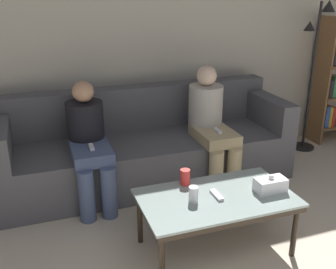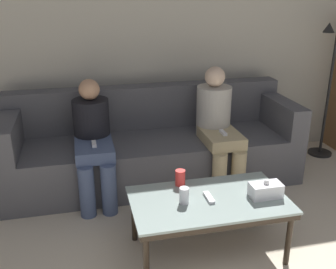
# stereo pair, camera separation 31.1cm
# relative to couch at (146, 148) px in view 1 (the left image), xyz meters

# --- Properties ---
(wall_back) EXTENTS (12.00, 0.06, 2.60)m
(wall_back) POSITION_rel_couch_xyz_m (0.00, 0.51, 0.98)
(wall_back) COLOR #B7B2A3
(wall_back) RESTS_ON ground_plane
(couch) EXTENTS (2.75, 0.87, 0.87)m
(couch) POSITION_rel_couch_xyz_m (0.00, 0.00, 0.00)
(couch) COLOR #515156
(couch) RESTS_ON ground_plane
(coffee_table) EXTENTS (1.08, 0.61, 0.43)m
(coffee_table) POSITION_rel_couch_xyz_m (0.15, -1.25, 0.07)
(coffee_table) COLOR #8C9E99
(coffee_table) RESTS_ON ground_plane
(cup_near_left) EXTENTS (0.07, 0.07, 0.12)m
(cup_near_left) POSITION_rel_couch_xyz_m (0.01, -1.01, 0.17)
(cup_near_left) COLOR red
(cup_near_left) RESTS_ON coffee_table
(cup_near_right) EXTENTS (0.06, 0.06, 0.11)m
(cup_near_right) POSITION_rel_couch_xyz_m (-0.03, -1.26, 0.17)
(cup_near_right) COLOR silver
(cup_near_right) RESTS_ON coffee_table
(tissue_box) EXTENTS (0.22, 0.12, 0.13)m
(tissue_box) POSITION_rel_couch_xyz_m (0.54, -1.31, 0.16)
(tissue_box) COLOR white
(tissue_box) RESTS_ON coffee_table
(game_remote) EXTENTS (0.04, 0.15, 0.02)m
(game_remote) POSITION_rel_couch_xyz_m (0.15, -1.25, 0.12)
(game_remote) COLOR white
(game_remote) RESTS_ON coffee_table
(standing_lamp) EXTENTS (0.31, 0.26, 1.66)m
(standing_lamp) POSITION_rel_couch_xyz_m (1.98, 0.14, 0.70)
(standing_lamp) COLOR black
(standing_lamp) RESTS_ON ground_plane
(seated_person_left_end) EXTENTS (0.32, 0.69, 1.05)m
(seated_person_left_end) POSITION_rel_couch_xyz_m (-0.57, -0.24, 0.25)
(seated_person_left_end) COLOR #47567A
(seated_person_left_end) RESTS_ON ground_plane
(seated_person_mid_left) EXTENTS (0.33, 0.69, 1.11)m
(seated_person_mid_left) POSITION_rel_couch_xyz_m (0.57, -0.23, 0.28)
(seated_person_mid_left) COLOR tan
(seated_person_mid_left) RESTS_ON ground_plane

